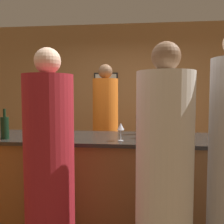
{
  "coord_description": "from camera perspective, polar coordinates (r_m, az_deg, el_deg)",
  "views": [
    {
      "loc": [
        0.17,
        -2.54,
        1.53
      ],
      "look_at": [
        -0.12,
        0.1,
        1.34
      ],
      "focal_mm": 40.0,
      "sensor_mm": 36.0,
      "label": 1
    }
  ],
  "objects": [
    {
      "name": "wine_glass_5",
      "position": [
        2.52,
        7.59,
        -2.74
      ],
      "size": [
        0.08,
        0.08,
        0.18
      ],
      "color": "silver",
      "rests_on": "bar_counter"
    },
    {
      "name": "wine_glass_0",
      "position": [
        2.62,
        -13.54,
        -3.1
      ],
      "size": [
        0.08,
        0.08,
        0.15
      ],
      "color": "silver",
      "rests_on": "bar_counter"
    },
    {
      "name": "guest_0",
      "position": [
        2.04,
        -14.05,
        -14.99
      ],
      "size": [
        0.38,
        0.38,
        1.87
      ],
      "color": "maroon",
      "rests_on": "ground_plane"
    },
    {
      "name": "wine_bottle_0",
      "position": [
        2.68,
        -23.31,
        -3.24
      ],
      "size": [
        0.08,
        0.08,
        0.3
      ],
      "color": "black",
      "rests_on": "bar_counter"
    },
    {
      "name": "bar_counter",
      "position": [
        2.73,
        2.32,
        -17.0
      ],
      "size": [
        3.1,
        0.77,
        1.09
      ],
      "color": "brown",
      "rests_on": "ground_plane"
    },
    {
      "name": "bartender",
      "position": [
        3.5,
        -1.51,
        -6.18
      ],
      "size": [
        0.35,
        0.35,
        1.94
      ],
      "rotation": [
        0.0,
        0.0,
        3.14
      ],
      "color": "orange",
      "rests_on": "ground_plane"
    },
    {
      "name": "wine_bottle_1",
      "position": [
        2.75,
        6.23,
        -2.68
      ],
      "size": [
        0.07,
        0.07,
        0.31
      ],
      "color": "black",
      "rests_on": "bar_counter"
    },
    {
      "name": "wine_glass_6",
      "position": [
        2.64,
        -15.6,
        -3.33
      ],
      "size": [
        0.06,
        0.06,
        0.14
      ],
      "color": "silver",
      "rests_on": "bar_counter"
    },
    {
      "name": "wine_glass_1",
      "position": [
        2.41,
        23.91,
        -4.03
      ],
      "size": [
        0.08,
        0.08,
        0.15
      ],
      "color": "silver",
      "rests_on": "bar_counter"
    },
    {
      "name": "wine_glass_3",
      "position": [
        2.36,
        2.05,
        -3.48
      ],
      "size": [
        0.07,
        0.07,
        0.17
      ],
      "color": "silver",
      "rests_on": "bar_counter"
    },
    {
      "name": "guest_3",
      "position": [
        1.87,
        11.8,
        -16.69
      ],
      "size": [
        0.4,
        0.4,
        1.88
      ],
      "color": "silver",
      "rests_on": "ground_plane"
    },
    {
      "name": "ice_bucket",
      "position": [
        2.63,
        14.05,
        -3.64
      ],
      "size": [
        0.19,
        0.19,
        0.18
      ],
      "color": "silver",
      "rests_on": "bar_counter"
    },
    {
      "name": "wine_glass_4",
      "position": [
        2.46,
        -16.96,
        -3.65
      ],
      "size": [
        0.08,
        0.08,
        0.16
      ],
      "color": "silver",
      "rests_on": "bar_counter"
    },
    {
      "name": "back_wall",
      "position": [
        4.63,
        4.06,
        2.53
      ],
      "size": [
        8.0,
        0.08,
        2.8
      ],
      "color": "#A37547",
      "rests_on": "ground_plane"
    },
    {
      "name": "wine_glass_2",
      "position": [
        2.61,
        -11.18,
        -2.98
      ],
      "size": [
        0.07,
        0.07,
        0.16
      ],
      "color": "silver",
      "rests_on": "bar_counter"
    }
  ]
}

